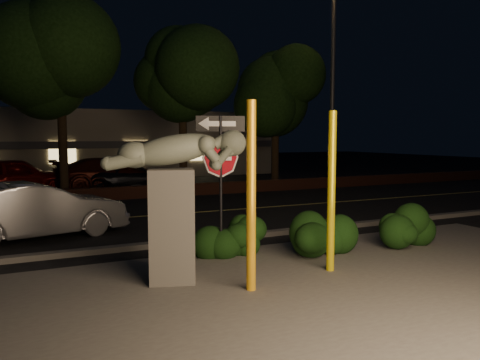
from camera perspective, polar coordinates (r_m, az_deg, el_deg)
name	(u,v)px	position (r m, az deg, el deg)	size (l,w,h in m)	color
ground	(143,203)	(17.82, -11.69, -2.74)	(90.00, 90.00, 0.00)	black
patio	(307,290)	(7.81, 8.22, -13.08)	(14.00, 6.00, 0.02)	#4C4944
road	(166,215)	(14.96, -8.97, -4.21)	(80.00, 8.00, 0.01)	black
lane_marking	(166,214)	(14.95, -8.97, -4.16)	(80.00, 0.12, 0.01)	#B3A247
curb	(216,239)	(11.14, -2.99, -7.17)	(80.00, 0.25, 0.12)	#4C4944
brick_wall	(135,192)	(19.05, -12.62, -1.48)	(40.00, 0.35, 0.50)	#4C2418
parking_lot	(110,185)	(24.64, -15.53, -0.60)	(40.00, 12.00, 0.01)	black
building	(88,144)	(32.42, -18.02, 4.25)	(22.00, 10.20, 4.00)	slate
tree_far_b	(59,47)	(20.74, -21.16, 14.93)	(5.20, 5.20, 8.41)	black
tree_far_c	(182,63)	(21.27, -7.07, 13.93)	(4.80, 4.80, 7.84)	black
tree_far_d	(276,77)	(23.72, 4.38, 12.46)	(4.40, 4.40, 7.42)	black
yellow_pole_left	(251,197)	(7.36, 1.37, -2.10)	(0.15, 0.15, 3.04)	#FFAF18
yellow_pole_right	(331,192)	(8.61, 11.08, -1.47)	(0.15, 0.15, 2.93)	yellow
signpost	(221,158)	(9.31, -2.37, 2.72)	(0.95, 0.29, 2.87)	black
sculpture	(174,189)	(7.95, -8.08, -1.05)	(2.40, 1.25, 2.58)	#4C4944
hedge_center	(227,233)	(9.73, -1.55, -6.49)	(1.83, 0.86, 0.95)	black
hedge_right	(323,232)	(9.82, 10.05, -6.22)	(1.58, 0.84, 1.03)	black
hedge_far_right	(414,228)	(10.98, 20.50, -5.48)	(1.36, 0.85, 0.95)	black
streetlight	(330,58)	(22.85, 10.96, 14.42)	(1.47, 0.77, 10.27)	#45464A
silver_sedan	(37,211)	(12.30, -23.53, -3.45)	(1.45, 4.17, 1.37)	#B1B1B6
parked_car_red	(17,176)	(22.06, -25.58, 0.44)	(1.86, 4.63, 1.58)	maroon
parked_car_darkred	(111,174)	(22.21, -15.45, 0.70)	(2.10, 5.16, 1.50)	#3E100A
parked_car_dark	(134,177)	(22.04, -12.74, 0.36)	(2.01, 4.37, 1.21)	black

